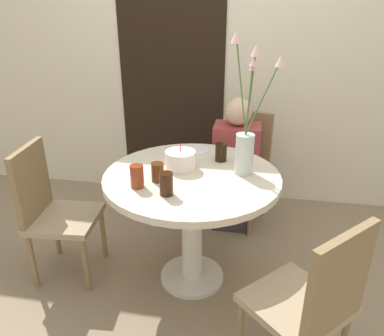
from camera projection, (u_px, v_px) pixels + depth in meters
name	position (u px, v px, depth m)	size (l,w,h in m)	color
ground_plane	(192.00, 277.00, 2.47)	(16.00, 16.00, 0.00)	#89755B
wall_back	(218.00, 50.00, 3.06)	(8.00, 0.05, 2.60)	beige
doorway_panel	(172.00, 83.00, 3.20)	(0.90, 0.01, 2.05)	black
dining_table	(192.00, 197.00, 2.22)	(1.03, 1.03, 0.75)	beige
chair_far_back	(243.00, 162.00, 2.99)	(0.50, 0.50, 0.89)	#9E896B
chair_left_flank	(51.00, 206.00, 2.34)	(0.43, 0.43, 0.89)	#9E896B
chair_near_front	(312.00, 300.00, 1.61)	(0.57, 0.57, 0.89)	#9E896B
birthday_cake	(180.00, 160.00, 2.22)	(0.18, 0.18, 0.15)	white
flower_vase	(247.00, 133.00, 2.08)	(0.28, 0.22, 0.79)	silver
side_plate	(195.00, 150.00, 2.50)	(0.19, 0.19, 0.01)	white
drink_glass_0	(158.00, 172.00, 2.06)	(0.07, 0.07, 0.11)	#51280F
drink_glass_1	(221.00, 152.00, 2.33)	(0.07, 0.07, 0.11)	black
drink_glass_2	(166.00, 184.00, 1.91)	(0.07, 0.07, 0.12)	#33190C
drink_glass_3	(137.00, 176.00, 1.99)	(0.07, 0.07, 0.13)	maroon
person_boy	(235.00, 170.00, 2.86)	(0.34, 0.24, 1.05)	#383333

